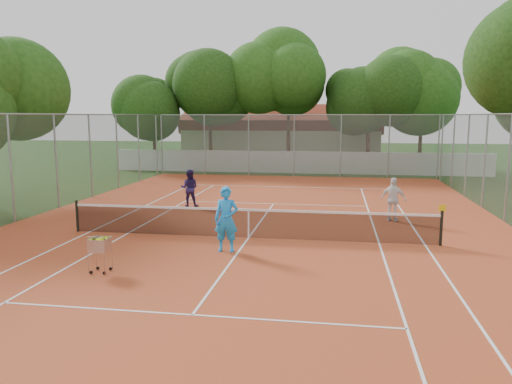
# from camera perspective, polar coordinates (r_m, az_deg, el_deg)

# --- Properties ---
(ground) EXTENTS (120.00, 120.00, 0.00)m
(ground) POSITION_cam_1_polar(r_m,az_deg,el_deg) (16.20, -0.85, -5.34)
(ground) COLOR #15370F
(ground) RESTS_ON ground
(court_pad) EXTENTS (18.00, 34.00, 0.02)m
(court_pad) POSITION_cam_1_polar(r_m,az_deg,el_deg) (16.19, -0.85, -5.31)
(court_pad) COLOR #B04722
(court_pad) RESTS_ON ground
(court_lines) EXTENTS (10.98, 23.78, 0.01)m
(court_lines) POSITION_cam_1_polar(r_m,az_deg,el_deg) (16.19, -0.85, -5.27)
(court_lines) COLOR white
(court_lines) RESTS_ON court_pad
(tennis_net) EXTENTS (11.88, 0.10, 0.98)m
(tennis_net) POSITION_cam_1_polar(r_m,az_deg,el_deg) (16.08, -0.85, -3.58)
(tennis_net) COLOR black
(tennis_net) RESTS_ON court_pad
(perimeter_fence) EXTENTS (18.00, 34.00, 4.00)m
(perimeter_fence) POSITION_cam_1_polar(r_m,az_deg,el_deg) (15.83, -0.87, 1.70)
(perimeter_fence) COLOR slate
(perimeter_fence) RESTS_ON ground
(boundary_wall) EXTENTS (26.00, 0.30, 1.50)m
(boundary_wall) POSITION_cam_1_polar(r_m,az_deg,el_deg) (34.73, 4.62, 3.41)
(boundary_wall) COLOR white
(boundary_wall) RESTS_ON ground
(clubhouse) EXTENTS (16.40, 9.00, 4.40)m
(clubhouse) POSITION_cam_1_polar(r_m,az_deg,el_deg) (44.76, 3.11, 6.46)
(clubhouse) COLOR beige
(clubhouse) RESTS_ON ground
(tropical_trees) EXTENTS (29.00, 19.00, 10.00)m
(tropical_trees) POSITION_cam_1_polar(r_m,az_deg,el_deg) (37.59, 5.08, 10.29)
(tropical_trees) COLOR #14330C
(tropical_trees) RESTS_ON ground
(player_near) EXTENTS (0.71, 0.48, 1.90)m
(player_near) POSITION_cam_1_polar(r_m,az_deg,el_deg) (14.45, -3.41, -3.13)
(player_near) COLOR #1C92EF
(player_near) RESTS_ON court_pad
(player_far_left) EXTENTS (0.85, 0.70, 1.62)m
(player_far_left) POSITION_cam_1_polar(r_m,az_deg,el_deg) (21.85, -7.61, 0.46)
(player_far_left) COLOR #23194B
(player_far_left) RESTS_ON court_pad
(player_far_right) EXTENTS (1.04, 0.73, 1.64)m
(player_far_right) POSITION_cam_1_polar(r_m,az_deg,el_deg) (19.28, 15.43, -0.84)
(player_far_right) COLOR silver
(player_far_right) RESTS_ON court_pad
(ball_hopper) EXTENTS (0.61, 0.61, 0.97)m
(ball_hopper) POSITION_cam_1_polar(r_m,az_deg,el_deg) (13.18, -17.39, -6.76)
(ball_hopper) COLOR #AFB0B6
(ball_hopper) RESTS_ON court_pad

